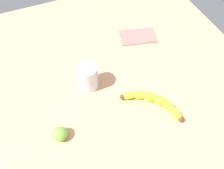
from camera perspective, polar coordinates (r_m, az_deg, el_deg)
The scene contains 5 objects.
wooden_tabletop at distance 78.70cm, azimuth -1.74°, elevation -1.57°, with size 120.00×120.00×3.00cm, color tan.
banana at distance 74.20cm, azimuth 11.37°, elevation -4.41°, with size 16.75×17.47×3.27cm.
smoothie_glass at distance 74.39cm, azimuth -6.62°, elevation 2.08°, with size 7.23×7.23×10.58cm.
lime_fruit at distance 68.87cm, azimuth -14.20°, elevation -13.08°, with size 4.89×4.89×4.89cm, color #75C142.
folded_napkin at distance 95.37cm, azimuth 7.15°, elevation 13.08°, with size 15.70×9.56×0.60cm, color #BC6660.
Camera 1 is at (13.72, 39.29, 68.30)cm, focal length 33.08 mm.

